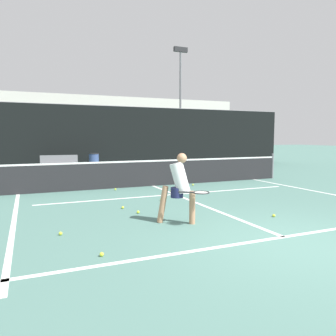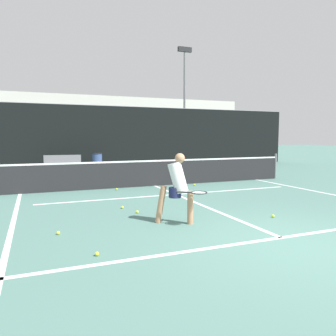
# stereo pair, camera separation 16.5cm
# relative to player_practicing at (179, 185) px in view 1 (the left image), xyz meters

# --- Properties ---
(ground_plane) EXTENTS (100.00, 100.00, 0.00)m
(ground_plane) POSITION_rel_player_practicing_xyz_m (1.33, -1.99, -0.80)
(ground_plane) COLOR #4C756B
(court_baseline_near) EXTENTS (11.00, 0.10, 0.01)m
(court_baseline_near) POSITION_rel_player_practicing_xyz_m (1.33, -1.59, -0.80)
(court_baseline_near) COLOR white
(court_baseline_near) RESTS_ON ground
(court_service_line) EXTENTS (8.25, 0.10, 0.01)m
(court_service_line) POSITION_rel_player_practicing_xyz_m (1.33, 3.13, -0.80)
(court_service_line) COLOR white
(court_service_line) RESTS_ON ground
(court_center_mark) EXTENTS (0.10, 6.65, 0.01)m
(court_center_mark) POSITION_rel_player_practicing_xyz_m (1.33, 1.73, -0.80)
(court_center_mark) COLOR white
(court_center_mark) RESTS_ON ground
(court_sideline_left) EXTENTS (0.10, 7.65, 0.01)m
(court_sideline_left) POSITION_rel_player_practicing_xyz_m (-3.18, 1.73, -0.80)
(court_sideline_left) COLOR white
(court_sideline_left) RESTS_ON ground
(court_sideline_right) EXTENTS (0.10, 7.65, 0.01)m
(court_sideline_right) POSITION_rel_player_practicing_xyz_m (5.84, 1.73, -0.80)
(court_sideline_right) COLOR white
(court_sideline_right) RESTS_ON ground
(net) EXTENTS (11.09, 0.09, 1.07)m
(net) POSITION_rel_player_practicing_xyz_m (1.33, 5.06, -0.29)
(net) COLOR slate
(net) RESTS_ON ground
(fence_back) EXTENTS (24.00, 0.06, 3.54)m
(fence_back) POSITION_rel_player_practicing_xyz_m (1.33, 12.48, 0.96)
(fence_back) COLOR black
(fence_back) RESTS_ON ground
(player_practicing) EXTENTS (0.95, 0.96, 1.47)m
(player_practicing) POSITION_rel_player_practicing_xyz_m (0.00, 0.00, 0.00)
(player_practicing) COLOR tan
(player_practicing) RESTS_ON ground
(tennis_ball_scattered_0) EXTENTS (0.07, 0.07, 0.07)m
(tennis_ball_scattered_0) POSITION_rel_player_practicing_xyz_m (0.56, 2.38, -0.77)
(tennis_ball_scattered_0) COLOR #D1E033
(tennis_ball_scattered_0) RESTS_ON ground
(tennis_ball_scattered_1) EXTENTS (0.07, 0.07, 0.07)m
(tennis_ball_scattered_1) POSITION_rel_player_practicing_xyz_m (2.69, 4.54, -0.77)
(tennis_ball_scattered_1) COLOR #D1E033
(tennis_ball_scattered_1) RESTS_ON ground
(tennis_ball_scattered_2) EXTENTS (0.07, 0.07, 0.07)m
(tennis_ball_scattered_2) POSITION_rel_player_practicing_xyz_m (-0.51, 1.18, -0.77)
(tennis_ball_scattered_2) COLOR #D1E033
(tennis_ball_scattered_2) RESTS_ON ground
(tennis_ball_scattered_4) EXTENTS (0.07, 0.07, 0.07)m
(tennis_ball_scattered_4) POSITION_rel_player_practicing_xyz_m (-1.89, -1.25, -0.77)
(tennis_ball_scattered_4) COLOR #D1E033
(tennis_ball_scattered_4) RESTS_ON ground
(tennis_ball_scattered_5) EXTENTS (0.07, 0.07, 0.07)m
(tennis_ball_scattered_5) POSITION_rel_player_practicing_xyz_m (-2.36, 0.11, -0.77)
(tennis_ball_scattered_5) COLOR #D1E033
(tennis_ball_scattered_5) RESTS_ON ground
(tennis_ball_scattered_7) EXTENTS (0.07, 0.07, 0.07)m
(tennis_ball_scattered_7) POSITION_rel_player_practicing_xyz_m (1.41, 3.60, -0.77)
(tennis_ball_scattered_7) COLOR #D1E033
(tennis_ball_scattered_7) RESTS_ON ground
(tennis_ball_scattered_8) EXTENTS (0.07, 0.07, 0.07)m
(tennis_ball_scattered_8) POSITION_rel_player_practicing_xyz_m (-0.71, 1.81, -0.77)
(tennis_ball_scattered_8) COLOR #D1E033
(tennis_ball_scattered_8) RESTS_ON ground
(tennis_ball_scattered_9) EXTENTS (0.07, 0.07, 0.07)m
(tennis_ball_scattered_9) POSITION_rel_player_practicing_xyz_m (-0.19, 4.65, -0.77)
(tennis_ball_scattered_9) COLOR #D1E033
(tennis_ball_scattered_9) RESTS_ON ground
(tennis_ball_scattered_10) EXTENTS (0.07, 0.07, 0.07)m
(tennis_ball_scattered_10) POSITION_rel_player_practicing_xyz_m (2.19, -0.35, -0.77)
(tennis_ball_scattered_10) COLOR #D1E033
(tennis_ball_scattered_10) RESTS_ON ground
(courtside_bench) EXTENTS (1.84, 0.55, 0.86)m
(courtside_bench) POSITION_rel_player_practicing_xyz_m (-1.41, 11.21, -0.33)
(courtside_bench) COLOR slate
(courtside_bench) RESTS_ON ground
(trash_bin) EXTENTS (0.54, 0.54, 0.92)m
(trash_bin) POSITION_rel_player_practicing_xyz_m (0.37, 11.43, -0.34)
(trash_bin) COLOR #384C7F
(trash_bin) RESTS_ON ground
(parked_car) EXTENTS (1.80, 4.60, 1.42)m
(parked_car) POSITION_rel_player_practicing_xyz_m (-0.49, 16.65, -0.20)
(parked_car) COLOR black
(parked_car) RESTS_ON ground
(floodlight_mast) EXTENTS (1.10, 0.24, 8.58)m
(floodlight_mast) POSITION_rel_player_practicing_xyz_m (8.18, 17.19, 4.64)
(floodlight_mast) COLOR slate
(floodlight_mast) RESTS_ON ground
(tree_west) EXTENTS (3.48, 3.48, 3.96)m
(tree_west) POSITION_rel_player_practicing_xyz_m (5.38, 18.97, 2.66)
(tree_west) COLOR brown
(tree_west) RESTS_ON ground
(building_far) EXTENTS (36.00, 2.40, 5.87)m
(building_far) POSITION_rel_player_practicing_xyz_m (1.33, 28.28, 2.13)
(building_far) COLOR beige
(building_far) RESTS_ON ground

